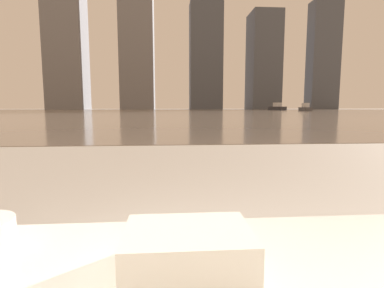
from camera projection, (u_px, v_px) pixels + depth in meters
name	position (u px, v px, depth m)	size (l,w,h in m)	color
towel_stack	(188.00, 249.00, 0.60)	(0.25, 0.18, 0.08)	silver
harbor_water	(169.00, 111.00, 61.27)	(180.00, 110.00, 0.01)	gray
harbor_boat_0	(305.00, 108.00, 66.62)	(2.17, 4.90, 1.78)	#4C4C51
harbor_boat_1	(277.00, 108.00, 84.75)	(3.72, 6.03, 2.14)	#2D2D33
skyline_tower_0	(66.00, 44.00, 110.82)	(13.17, 13.25, 48.37)	slate
skyline_tower_2	(206.00, 57.00, 115.33)	(12.34, 8.38, 40.01)	#4C515B
skyline_tower_3	(263.00, 62.00, 117.27)	(11.25, 12.69, 37.02)	#4C515B
skyline_tower_4	(323.00, 56.00, 118.84)	(11.26, 6.90, 41.77)	#4C515B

